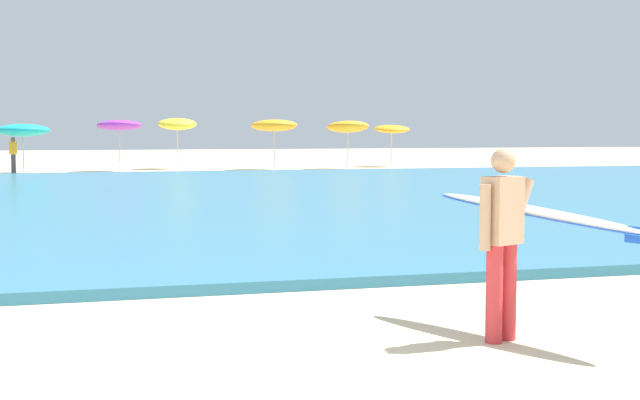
{
  "coord_description": "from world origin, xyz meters",
  "views": [
    {
      "loc": [
        -0.84,
        -5.69,
        1.89
      ],
      "look_at": [
        1.76,
        3.88,
        1.1
      ],
      "focal_mm": 49.41,
      "sensor_mm": 36.0,
      "label": 1
    }
  ],
  "objects_px": {
    "beachgoer_near_row_left": "(13,154)",
    "beach_umbrella_7": "(392,129)",
    "surfer_with_board": "(521,225)",
    "beach_umbrella_2": "(23,130)",
    "beach_umbrella_4": "(177,124)",
    "beach_umbrella_5": "(274,126)",
    "beach_umbrella_3": "(119,125)",
    "beach_umbrella_6": "(348,127)"
  },
  "relations": [
    {
      "from": "beachgoer_near_row_left",
      "to": "beach_umbrella_7",
      "type": "bearing_deg",
      "value": 8.65
    },
    {
      "from": "surfer_with_board",
      "to": "beach_umbrella_2",
      "type": "xyz_separation_m",
      "value": [
        -6.28,
        33.47,
        0.85
      ]
    },
    {
      "from": "beach_umbrella_4",
      "to": "beach_umbrella_5",
      "type": "distance_m",
      "value": 4.87
    },
    {
      "from": "beach_umbrella_4",
      "to": "beachgoer_near_row_left",
      "type": "xyz_separation_m",
      "value": [
        -7.39,
        -3.03,
        -1.34
      ]
    },
    {
      "from": "beach_umbrella_4",
      "to": "beachgoer_near_row_left",
      "type": "height_order",
      "value": "beach_umbrella_4"
    },
    {
      "from": "beach_umbrella_7",
      "to": "beachgoer_near_row_left",
      "type": "relative_size",
      "value": 1.41
    },
    {
      "from": "beach_umbrella_7",
      "to": "beachgoer_near_row_left",
      "type": "distance_m",
      "value": 18.62
    },
    {
      "from": "beach_umbrella_3",
      "to": "beach_umbrella_5",
      "type": "xyz_separation_m",
      "value": [
        7.19,
        -0.05,
        0.0
      ]
    },
    {
      "from": "surfer_with_board",
      "to": "beach_umbrella_2",
      "type": "relative_size",
      "value": 1.06
    },
    {
      "from": "surfer_with_board",
      "to": "beach_umbrella_3",
      "type": "relative_size",
      "value": 1.01
    },
    {
      "from": "beach_umbrella_4",
      "to": "beach_umbrella_7",
      "type": "distance_m",
      "value": 10.99
    },
    {
      "from": "beach_umbrella_7",
      "to": "beachgoer_near_row_left",
      "type": "height_order",
      "value": "beach_umbrella_7"
    },
    {
      "from": "beach_umbrella_7",
      "to": "beachgoer_near_row_left",
      "type": "xyz_separation_m",
      "value": [
        -18.37,
        -2.79,
        -1.1
      ]
    },
    {
      "from": "beach_umbrella_5",
      "to": "beach_umbrella_6",
      "type": "bearing_deg",
      "value": -1.96
    },
    {
      "from": "beach_umbrella_3",
      "to": "beach_umbrella_5",
      "type": "height_order",
      "value": "beach_umbrella_5"
    },
    {
      "from": "beach_umbrella_4",
      "to": "beach_umbrella_7",
      "type": "height_order",
      "value": "beach_umbrella_4"
    },
    {
      "from": "beach_umbrella_2",
      "to": "beach_umbrella_3",
      "type": "xyz_separation_m",
      "value": [
        4.14,
        0.49,
        0.22
      ]
    },
    {
      "from": "beach_umbrella_3",
      "to": "beach_umbrella_7",
      "type": "bearing_deg",
      "value": 7.89
    },
    {
      "from": "beach_umbrella_3",
      "to": "beachgoer_near_row_left",
      "type": "height_order",
      "value": "beach_umbrella_3"
    },
    {
      "from": "beach_umbrella_3",
      "to": "beach_umbrella_6",
      "type": "distance_m",
      "value": 10.82
    },
    {
      "from": "beach_umbrella_2",
      "to": "beach_umbrella_7",
      "type": "relative_size",
      "value": 1.04
    },
    {
      "from": "surfer_with_board",
      "to": "beach_umbrella_3",
      "type": "xyz_separation_m",
      "value": [
        -2.14,
        33.96,
        1.07
      ]
    },
    {
      "from": "beach_umbrella_6",
      "to": "beach_umbrella_3",
      "type": "bearing_deg",
      "value": 179.05
    },
    {
      "from": "beach_umbrella_7",
      "to": "beach_umbrella_2",
      "type": "bearing_deg",
      "value": -172.36
    },
    {
      "from": "surfer_with_board",
      "to": "beach_umbrella_6",
      "type": "height_order",
      "value": "beach_umbrella_6"
    },
    {
      "from": "beach_umbrella_5",
      "to": "beachgoer_near_row_left",
      "type": "relative_size",
      "value": 1.54
    },
    {
      "from": "surfer_with_board",
      "to": "beachgoer_near_row_left",
      "type": "xyz_separation_m",
      "value": [
        -6.68,
        33.08,
        -0.19
      ]
    },
    {
      "from": "beachgoer_near_row_left",
      "to": "surfer_with_board",
      "type": "bearing_deg",
      "value": -78.59
    },
    {
      "from": "surfer_with_board",
      "to": "beachgoer_near_row_left",
      "type": "bearing_deg",
      "value": 101.41
    },
    {
      "from": "beach_umbrella_2",
      "to": "beach_umbrella_7",
      "type": "bearing_deg",
      "value": 7.64
    },
    {
      "from": "beach_umbrella_7",
      "to": "beach_umbrella_4",
      "type": "bearing_deg",
      "value": 178.75
    },
    {
      "from": "surfer_with_board",
      "to": "beach_umbrella_5",
      "type": "xyz_separation_m",
      "value": [
        5.05,
        33.91,
        1.07
      ]
    },
    {
      "from": "beach_umbrella_4",
      "to": "beach_umbrella_2",
      "type": "bearing_deg",
      "value": -159.24
    },
    {
      "from": "beach_umbrella_3",
      "to": "beach_umbrella_6",
      "type": "bearing_deg",
      "value": -0.95
    },
    {
      "from": "beach_umbrella_3",
      "to": "beach_umbrella_4",
      "type": "bearing_deg",
      "value": 37.1
    },
    {
      "from": "beach_umbrella_2",
      "to": "beach_umbrella_3",
      "type": "bearing_deg",
      "value": 6.81
    },
    {
      "from": "beach_umbrella_2",
      "to": "beach_umbrella_6",
      "type": "bearing_deg",
      "value": 1.21
    },
    {
      "from": "beach_umbrella_6",
      "to": "surfer_with_board",
      "type": "bearing_deg",
      "value": -104.41
    },
    {
      "from": "surfer_with_board",
      "to": "beach_umbrella_4",
      "type": "relative_size",
      "value": 0.96
    },
    {
      "from": "beach_umbrella_4",
      "to": "beach_umbrella_5",
      "type": "relative_size",
      "value": 1.04
    },
    {
      "from": "beach_umbrella_3",
      "to": "beach_umbrella_2",
      "type": "bearing_deg",
      "value": -173.19
    },
    {
      "from": "beach_umbrella_2",
      "to": "beachgoer_near_row_left",
      "type": "distance_m",
      "value": 1.18
    }
  ]
}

